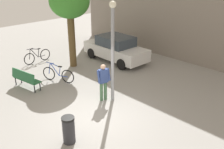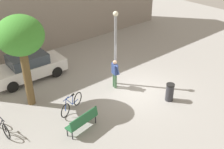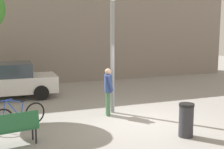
{
  "view_description": "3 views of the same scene",
  "coord_description": "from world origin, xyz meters",
  "px_view_note": "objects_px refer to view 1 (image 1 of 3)",
  "views": [
    {
      "loc": [
        6.53,
        -5.52,
        5.48
      ],
      "look_at": [
        -0.34,
        1.27,
        1.32
      ],
      "focal_mm": 40.91,
      "sensor_mm": 36.0,
      "label": 1
    },
    {
      "loc": [
        -9.38,
        -8.81,
        8.22
      ],
      "look_at": [
        -1.09,
        1.05,
        0.97
      ],
      "focal_mm": 44.12,
      "sensor_mm": 36.0,
      "label": 2
    },
    {
      "loc": [
        -4.45,
        -8.83,
        3.13
      ],
      "look_at": [
        -0.8,
        0.73,
        1.53
      ],
      "focal_mm": 49.94,
      "sensor_mm": 36.0,
      "label": 3
    }
  ],
  "objects_px": {
    "lamppost": "(113,46)",
    "plaza_tree": "(70,3)",
    "parked_car_white": "(116,48)",
    "park_bench": "(25,78)",
    "person_by_lamppost": "(103,80)",
    "bicycle_blue": "(58,74)",
    "trash_bin": "(69,130)",
    "bicycle_black": "(37,56)"
  },
  "relations": [
    {
      "from": "lamppost",
      "to": "plaza_tree",
      "type": "distance_m",
      "value": 4.88
    },
    {
      "from": "bicycle_blue",
      "to": "parked_car_white",
      "type": "relative_size",
      "value": 0.39
    },
    {
      "from": "parked_car_white",
      "to": "bicycle_black",
      "type": "bearing_deg",
      "value": -130.36
    },
    {
      "from": "bicycle_blue",
      "to": "parked_car_white",
      "type": "xyz_separation_m",
      "value": [
        -0.15,
        4.3,
        0.39
      ]
    },
    {
      "from": "plaza_tree",
      "to": "bicycle_black",
      "type": "bearing_deg",
      "value": -148.98
    },
    {
      "from": "plaza_tree",
      "to": "parked_car_white",
      "type": "height_order",
      "value": "plaza_tree"
    },
    {
      "from": "plaza_tree",
      "to": "bicycle_black",
      "type": "relative_size",
      "value": 2.56
    },
    {
      "from": "plaza_tree",
      "to": "bicycle_blue",
      "type": "distance_m",
      "value": 3.93
    },
    {
      "from": "plaza_tree",
      "to": "parked_car_white",
      "type": "relative_size",
      "value": 1.09
    },
    {
      "from": "lamppost",
      "to": "bicycle_black",
      "type": "distance_m",
      "value": 6.88
    },
    {
      "from": "park_bench",
      "to": "trash_bin",
      "type": "distance_m",
      "value": 4.88
    },
    {
      "from": "bicycle_blue",
      "to": "lamppost",
      "type": "bearing_deg",
      "value": 10.24
    },
    {
      "from": "person_by_lamppost",
      "to": "plaza_tree",
      "type": "height_order",
      "value": "plaza_tree"
    },
    {
      "from": "plaza_tree",
      "to": "park_bench",
      "type": "bearing_deg",
      "value": -76.26
    },
    {
      "from": "plaza_tree",
      "to": "bicycle_blue",
      "type": "height_order",
      "value": "plaza_tree"
    },
    {
      "from": "lamppost",
      "to": "bicycle_black",
      "type": "bearing_deg",
      "value": 179.39
    },
    {
      "from": "bicycle_black",
      "to": "trash_bin",
      "type": "height_order",
      "value": "bicycle_black"
    },
    {
      "from": "bicycle_blue",
      "to": "trash_bin",
      "type": "bearing_deg",
      "value": -29.6
    },
    {
      "from": "person_by_lamppost",
      "to": "parked_car_white",
      "type": "xyz_separation_m",
      "value": [
        -3.2,
        3.99,
        -0.19
      ]
    },
    {
      "from": "plaza_tree",
      "to": "parked_car_white",
      "type": "xyz_separation_m",
      "value": [
        1.09,
        2.43,
        -2.83
      ]
    },
    {
      "from": "park_bench",
      "to": "bicycle_black",
      "type": "distance_m",
      "value": 3.6
    },
    {
      "from": "lamppost",
      "to": "park_bench",
      "type": "height_order",
      "value": "lamppost"
    },
    {
      "from": "lamppost",
      "to": "plaza_tree",
      "type": "bearing_deg",
      "value": 164.44
    },
    {
      "from": "lamppost",
      "to": "person_by_lamppost",
      "type": "bearing_deg",
      "value": -133.96
    },
    {
      "from": "parked_car_white",
      "to": "trash_bin",
      "type": "xyz_separation_m",
      "value": [
        4.53,
        -6.79,
        -0.29
      ]
    },
    {
      "from": "park_bench",
      "to": "parked_car_white",
      "type": "relative_size",
      "value": 0.39
    },
    {
      "from": "bicycle_black",
      "to": "parked_car_white",
      "type": "relative_size",
      "value": 0.43
    },
    {
      "from": "park_bench",
      "to": "bicycle_blue",
      "type": "height_order",
      "value": "bicycle_blue"
    },
    {
      "from": "bicycle_black",
      "to": "bicycle_blue",
      "type": "bearing_deg",
      "value": -11.68
    },
    {
      "from": "bicycle_black",
      "to": "trash_bin",
      "type": "relative_size",
      "value": 1.88
    },
    {
      "from": "park_bench",
      "to": "trash_bin",
      "type": "bearing_deg",
      "value": -11.08
    },
    {
      "from": "park_bench",
      "to": "parked_car_white",
      "type": "bearing_deg",
      "value": 87.51
    },
    {
      "from": "park_bench",
      "to": "plaza_tree",
      "type": "distance_m",
      "value": 4.66
    },
    {
      "from": "lamppost",
      "to": "trash_bin",
      "type": "bearing_deg",
      "value": -71.1
    },
    {
      "from": "lamppost",
      "to": "plaza_tree",
      "type": "height_order",
      "value": "plaza_tree"
    },
    {
      "from": "person_by_lamppost",
      "to": "trash_bin",
      "type": "height_order",
      "value": "person_by_lamppost"
    },
    {
      "from": "bicycle_black",
      "to": "trash_bin",
      "type": "distance_m",
      "value": 8.24
    },
    {
      "from": "parked_car_white",
      "to": "plaza_tree",
      "type": "bearing_deg",
      "value": -114.16
    },
    {
      "from": "park_bench",
      "to": "lamppost",
      "type": "bearing_deg",
      "value": 29.95
    },
    {
      "from": "park_bench",
      "to": "plaza_tree",
      "type": "xyz_separation_m",
      "value": [
        -0.84,
        3.42,
        3.06
      ]
    },
    {
      "from": "park_bench",
      "to": "parked_car_white",
      "type": "xyz_separation_m",
      "value": [
        0.25,
        5.85,
        0.23
      ]
    },
    {
      "from": "person_by_lamppost",
      "to": "bicycle_blue",
      "type": "height_order",
      "value": "person_by_lamppost"
    }
  ]
}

